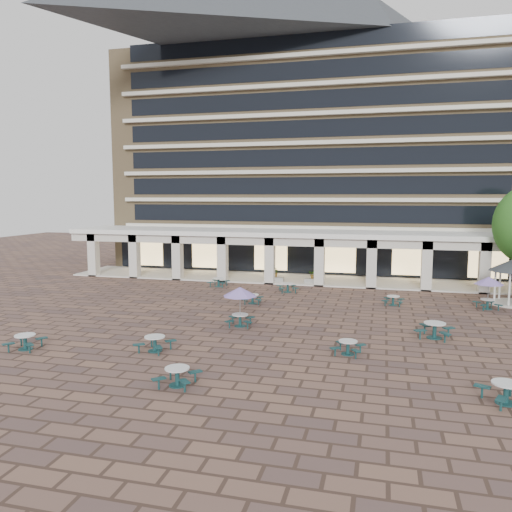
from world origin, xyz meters
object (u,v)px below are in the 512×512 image
object	(u,v)px
picnic_table_1	(177,375)
planter_right	(313,278)
planter_left	(275,276)
picnic_table_2	(348,346)
picnic_table_0	(25,341)

from	to	relation	value
picnic_table_1	planter_right	bearing A→B (deg)	85.46
planter_left	picnic_table_1	bearing A→B (deg)	-87.09
planter_left	picnic_table_2	bearing A→B (deg)	-67.74
picnic_table_2	planter_right	size ratio (longest dim) A/B	1.11
picnic_table_2	planter_left	distance (m)	19.72
picnic_table_0	picnic_table_2	bearing A→B (deg)	3.16
picnic_table_0	picnic_table_1	world-z (taller)	picnic_table_1
picnic_table_1	planter_left	size ratio (longest dim) A/B	1.11
picnic_table_0	picnic_table_2	size ratio (longest dim) A/B	1.09
picnic_table_2	planter_left	world-z (taller)	planter_left
picnic_table_0	picnic_table_2	xyz separation A→B (m)	(15.33, 3.14, -0.04)
planter_left	planter_right	world-z (taller)	planter_left
planter_right	planter_left	bearing A→B (deg)	180.00
picnic_table_1	picnic_table_2	bearing A→B (deg)	42.54
picnic_table_0	planter_right	distance (m)	24.13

